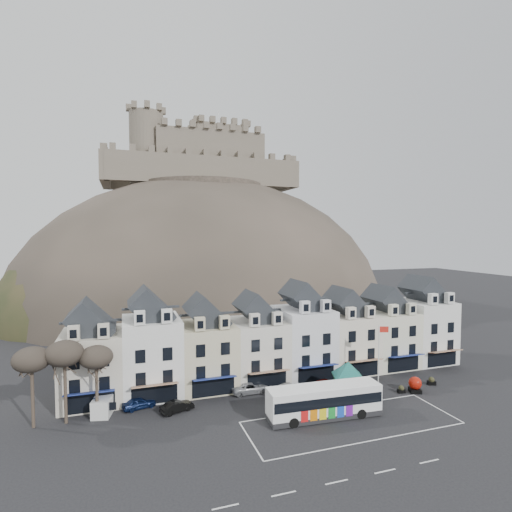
% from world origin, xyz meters
% --- Properties ---
extents(ground, '(300.00, 300.00, 0.00)m').
position_xyz_m(ground, '(0.00, 0.00, 0.00)').
color(ground, black).
rests_on(ground, ground).
extents(coach_bay_markings, '(22.00, 7.50, 0.01)m').
position_xyz_m(coach_bay_markings, '(2.00, 1.25, 0.00)').
color(coach_bay_markings, silver).
rests_on(coach_bay_markings, ground).
extents(townhouse_terrace, '(54.40, 9.35, 11.80)m').
position_xyz_m(townhouse_terrace, '(0.15, 15.97, 5.30)').
color(townhouse_terrace, beige).
rests_on(townhouse_terrace, ground).
extents(castle_hill, '(100.00, 76.00, 68.00)m').
position_xyz_m(castle_hill, '(1.25, 68.95, 0.11)').
color(castle_hill, '#312D26').
rests_on(castle_hill, ground).
extents(castle, '(50.20, 22.20, 22.00)m').
position_xyz_m(castle, '(0.51, 75.93, 40.19)').
color(castle, '#696150').
rests_on(castle, ground).
extents(tree_left_far, '(3.61, 3.61, 8.24)m').
position_xyz_m(tree_left_far, '(-29.00, 10.50, 6.90)').
color(tree_left_far, '#3A3125').
rests_on(tree_left_far, ground).
extents(tree_left_mid, '(3.78, 3.78, 8.64)m').
position_xyz_m(tree_left_mid, '(-26.00, 10.50, 7.24)').
color(tree_left_mid, '#3A3125').
rests_on(tree_left_mid, ground).
extents(tree_left_near, '(3.43, 3.43, 7.84)m').
position_xyz_m(tree_left_near, '(-23.00, 10.50, 6.55)').
color(tree_left_near, '#3A3125').
rests_on(tree_left_near, ground).
extents(bus, '(12.39, 3.55, 3.46)m').
position_xyz_m(bus, '(-0.15, 3.21, 1.91)').
color(bus, '#262628').
rests_on(bus, ground).
extents(bus_shelter, '(6.46, 6.46, 4.36)m').
position_xyz_m(bus_shelter, '(5.00, 6.88, 3.39)').
color(bus_shelter, '#10311F').
rests_on(bus_shelter, ground).
extents(red_buoy, '(1.69, 1.69, 1.93)m').
position_xyz_m(red_buoy, '(13.71, 5.68, 0.99)').
color(red_buoy, black).
rests_on(red_buoy, ground).
extents(flagpole, '(1.15, 0.45, 8.36)m').
position_xyz_m(flagpole, '(9.78, 7.49, 4.77)').
color(flagpole, silver).
rests_on(flagpole, ground).
extents(white_van, '(2.69, 4.50, 1.92)m').
position_xyz_m(white_van, '(-22.35, 12.00, 0.96)').
color(white_van, silver).
rests_on(white_van, ground).
extents(planter_west, '(0.99, 0.65, 0.93)m').
position_xyz_m(planter_west, '(12.00, 6.08, 0.45)').
color(planter_west, black).
rests_on(planter_west, ground).
extents(planter_east, '(1.16, 0.85, 1.04)m').
position_xyz_m(planter_east, '(17.43, 7.00, 0.50)').
color(planter_east, black).
rests_on(planter_east, ground).
extents(car_navy, '(3.91, 2.33, 1.25)m').
position_xyz_m(car_navy, '(-18.72, 11.72, 0.62)').
color(car_navy, '#0D1A43').
rests_on(car_navy, ground).
extents(car_black, '(3.92, 2.45, 1.22)m').
position_xyz_m(car_black, '(-14.80, 9.50, 0.61)').
color(car_black, black).
rests_on(car_black, ground).
extents(car_silver, '(4.69, 2.23, 1.32)m').
position_xyz_m(car_silver, '(-5.60, 12.00, 0.66)').
color(car_silver, '#A2A3A9').
rests_on(car_silver, ground).
extents(car_white, '(5.37, 3.45, 1.45)m').
position_xyz_m(car_white, '(-1.25, 9.81, 0.72)').
color(car_white, '#BABABA').
rests_on(car_white, ground).
extents(car_maroon, '(4.85, 2.90, 1.55)m').
position_xyz_m(car_maroon, '(3.44, 9.50, 0.77)').
color(car_maroon, '#550A04').
rests_on(car_maroon, ground).
extents(car_charcoal, '(4.53, 1.69, 1.48)m').
position_xyz_m(car_charcoal, '(8.08, 9.69, 0.74)').
color(car_charcoal, black).
rests_on(car_charcoal, ground).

